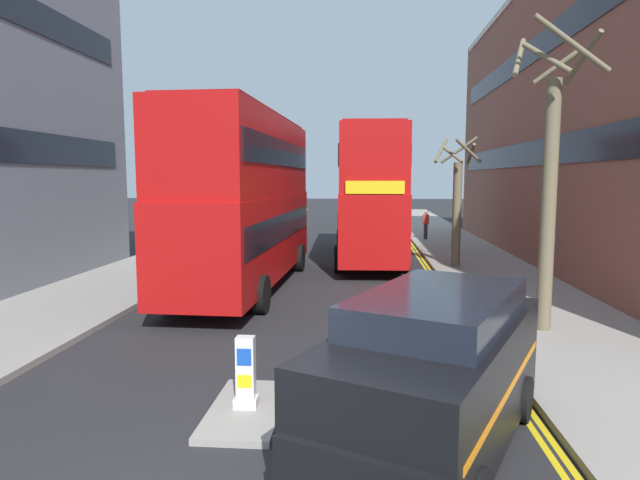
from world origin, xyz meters
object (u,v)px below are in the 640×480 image
object	(u,v)px
pedestrian_far	(426,224)
double_decker_bus_oncoming	(368,191)
keep_left_bollard	(246,375)
taxi_minivan	(432,374)
double_decker_bus_away	(246,196)

from	to	relation	value
pedestrian_far	double_decker_bus_oncoming	bearing A→B (deg)	-114.95
pedestrian_far	keep_left_bollard	bearing A→B (deg)	-102.82
keep_left_bollard	taxi_minivan	bearing A→B (deg)	-19.72
double_decker_bus_oncoming	taxi_minivan	size ratio (longest dim) A/B	2.11
keep_left_bollard	double_decker_bus_oncoming	size ratio (longest dim) A/B	0.10
double_decker_bus_oncoming	double_decker_bus_away	bearing A→B (deg)	-121.64
double_decker_bus_away	double_decker_bus_oncoming	size ratio (longest dim) A/B	1.00
pedestrian_far	double_decker_bus_away	bearing A→B (deg)	-118.24
keep_left_bollard	pedestrian_far	bearing A→B (deg)	77.18
keep_left_bollard	double_decker_bus_away	size ratio (longest dim) A/B	0.10
taxi_minivan	pedestrian_far	xyz separation A→B (m)	(2.58, 24.13, -0.08)
pedestrian_far	taxi_minivan	bearing A→B (deg)	-96.11
keep_left_bollard	pedestrian_far	distance (m)	23.76
keep_left_bollard	pedestrian_far	size ratio (longest dim) A/B	0.69
keep_left_bollard	double_decker_bus_away	distance (m)	10.03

